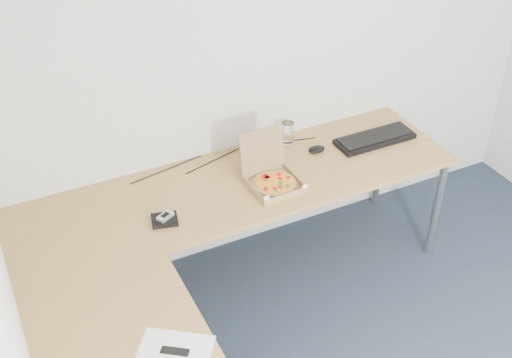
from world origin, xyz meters
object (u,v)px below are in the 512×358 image
drinking_glass (287,133)px  wallet (165,220)px  pizza_box (273,180)px  desk (215,251)px  keyboard (375,139)px

drinking_glass → wallet: bearing=-156.8°
pizza_box → drinking_glass: 0.45m
drinking_glass → wallet: (-0.92, -0.39, -0.06)m
pizza_box → desk: bearing=-147.9°
pizza_box → wallet: (-0.64, -0.04, -0.02)m
drinking_glass → keyboard: (0.48, -0.22, -0.05)m
pizza_box → wallet: bearing=-178.3°
pizza_box → drinking_glass: size_ratio=2.32×
desk → drinking_glass: drinking_glass is taller
wallet → pizza_box: bearing=17.6°
desk → keyboard: bearing=20.2°
drinking_glass → wallet: size_ratio=1.01×
desk → keyboard: 1.33m
desk → drinking_glass: (0.77, 0.68, 0.10)m
keyboard → wallet: size_ratio=3.75×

